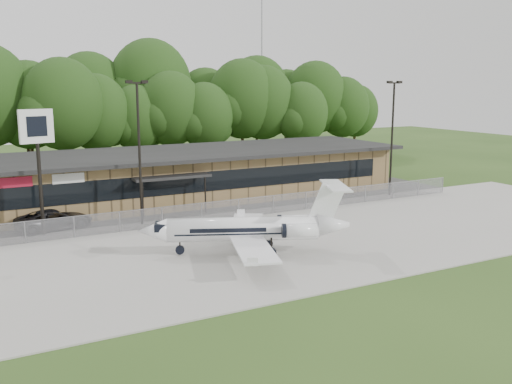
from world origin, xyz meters
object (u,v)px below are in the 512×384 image
suv (54,220)px  pole_sign (37,140)px  terminal (172,175)px  business_jet (251,230)px

suv → pole_sign: (-0.90, -1.29, 5.70)m
terminal → suv: bearing=-151.5°
business_jet → pole_sign: (-10.22, 10.35, 4.90)m
business_jet → suv: (-9.32, 11.64, -0.80)m
terminal → business_jet: (-1.44, -17.50, -0.66)m
business_jet → suv: 14.93m
terminal → suv: terminal is taller
terminal → business_jet: 17.57m
suv → pole_sign: 5.92m
terminal → pole_sign: bearing=-148.5°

